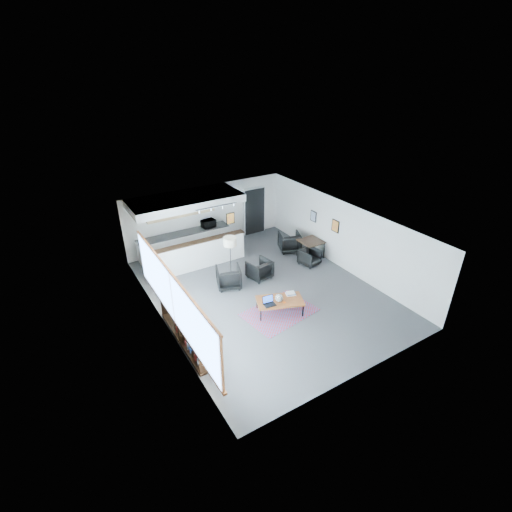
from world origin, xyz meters
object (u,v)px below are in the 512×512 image
ceramic_pot (279,298)px  dining_chair_far (289,242)px  laptop (269,302)px  dining_table (311,242)px  microwave (208,223)px  armchair_right (259,269)px  floor_lamp (230,243)px  book_stack (291,293)px  dining_chair_near (310,257)px  armchair_left (229,276)px  coffee_table (280,301)px

ceramic_pot → dining_chair_far: size_ratio=0.34×
laptop → dining_chair_far: dining_chair_far is taller
dining_table → dining_chair_far: 1.04m
dining_table → ceramic_pot: bearing=-142.6°
laptop → microwave: microwave is taller
dining_table → dining_chair_far: (-0.39, 0.92, -0.29)m
armchair_right → floor_lamp: (-0.88, 0.55, 1.03)m
book_stack → dining_chair_near: (2.31, 1.90, -0.21)m
ceramic_pot → armchair_left: bearing=105.2°
dining_table → book_stack: bearing=-138.9°
microwave → dining_chair_far: bearing=-44.8°
dining_chair_near → dining_chair_far: dining_chair_far is taller
ceramic_pot → dining_chair_far: 4.46m
dining_chair_near → armchair_right: bearing=162.8°
laptop → book_stack: bearing=10.5°
armchair_left → dining_table: armchair_left is taller
armchair_left → microwave: microwave is taller
coffee_table → laptop: 0.42m
floor_lamp → microwave: floor_lamp is taller
laptop → armchair_right: size_ratio=0.49×
dining_chair_near → microwave: size_ratio=1.09×
coffee_table → dining_table: bearing=58.8°
armchair_right → microwave: 3.40m
laptop → dining_table: (3.61, 2.44, 0.11)m
coffee_table → microwave: 5.47m
dining_table → microwave: 4.32m
ceramic_pot → book_stack: bearing=11.5°
ceramic_pot → dining_chair_far: bearing=49.8°
dining_chair_far → coffee_table: bearing=71.6°
book_stack → armchair_right: 2.06m
armchair_right → dining_chair_near: size_ratio=1.30×
book_stack → floor_lamp: bearing=106.7°
ceramic_pot → dining_chair_far: (2.88, 3.40, -0.23)m
laptop → armchair_right: armchair_right is taller
armchair_left → microwave: (0.76, 3.23, 0.70)m
book_stack → dining_chair_near: dining_chair_near is taller
armchair_left → coffee_table: bearing=125.7°
dining_chair_near → dining_table: bearing=35.5°
coffee_table → armchair_right: armchair_right is taller
armchair_right → floor_lamp: floor_lamp is taller
ceramic_pot → armchair_left: size_ratio=0.30×
coffee_table → dining_chair_near: bearing=56.7°
dining_table → dining_chair_near: 0.73m
floor_lamp → dining_chair_far: 3.37m
armchair_left → microwave: 3.39m
floor_lamp → dining_chair_near: 3.37m
floor_lamp → microwave: size_ratio=2.95×
laptop → ceramic_pot: 0.36m
laptop → microwave: size_ratio=0.70×
ceramic_pot → book_stack: (0.53, 0.11, -0.08)m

